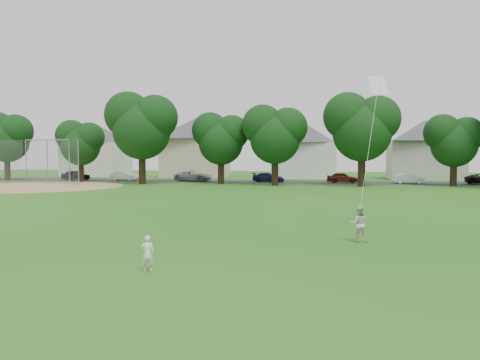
% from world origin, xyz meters
% --- Properties ---
extents(ground, '(160.00, 160.00, 0.00)m').
position_xyz_m(ground, '(0.00, 0.00, 0.00)').
color(ground, '#155E16').
rests_on(ground, ground).
extents(street, '(90.00, 7.00, 0.01)m').
position_xyz_m(street, '(0.00, 42.00, 0.01)').
color(street, '#2D2D30').
rests_on(street, ground).
extents(dirt_infield, '(18.00, 18.00, 0.02)m').
position_xyz_m(dirt_infield, '(-26.00, 28.00, 0.01)').
color(dirt_infield, '#9E7F51').
rests_on(dirt_infield, ground).
extents(toddler, '(0.41, 0.32, 1.00)m').
position_xyz_m(toddler, '(-0.77, -2.58, 0.50)').
color(toddler, white).
rests_on(toddler, ground).
extents(older_boy, '(0.67, 0.54, 1.33)m').
position_xyz_m(older_boy, '(5.13, 3.13, 0.66)').
color(older_boy, beige).
rests_on(older_boy, ground).
extents(kite, '(1.09, 2.01, 6.16)m').
position_xyz_m(kite, '(5.57, 4.72, 3.56)').
color(kite, silver).
rests_on(kite, ground).
extents(baseball_backstop, '(11.34, 3.02, 4.99)m').
position_xyz_m(baseball_backstop, '(-28.10, 32.91, 2.49)').
color(baseball_backstop, gray).
rests_on(baseball_backstop, ground).
extents(tree_row, '(81.36, 9.98, 11.70)m').
position_xyz_m(tree_row, '(5.25, 35.34, 6.47)').
color(tree_row, black).
rests_on(tree_row, ground).
extents(parked_cars, '(61.52, 2.39, 1.29)m').
position_xyz_m(parked_cars, '(-0.29, 41.00, 0.61)').
color(parked_cars, black).
rests_on(parked_cars, ground).
extents(house_row, '(76.30, 13.27, 10.22)m').
position_xyz_m(house_row, '(-0.85, 52.00, 4.82)').
color(house_row, white).
rests_on(house_row, ground).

